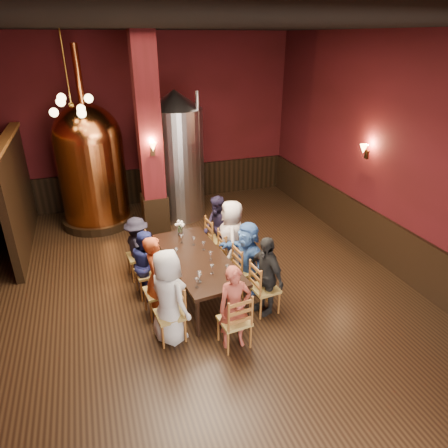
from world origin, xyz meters
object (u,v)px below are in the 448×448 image
object	(u,v)px
person_0	(168,297)
person_2	(147,263)
rose_vase	(180,226)
steel_vessel	(177,156)
copper_kettle	(91,164)
person_1	(156,277)
dining_table	(197,260)

from	to	relation	value
person_0	person_2	distance (m)	1.34
rose_vase	steel_vessel	bearing A→B (deg)	77.48
person_0	copper_kettle	distance (m)	5.03
person_2	person_1	bearing A→B (deg)	175.10
rose_vase	person_2	bearing A→B (deg)	-138.04
person_2	person_0	bearing A→B (deg)	175.10
person_1	rose_vase	bearing A→B (deg)	-13.79
person_1	person_2	size ratio (longest dim) A/B	1.15
person_2	copper_kettle	world-z (taller)	copper_kettle
person_2	rose_vase	world-z (taller)	person_2
person_1	person_2	xyz separation A→B (m)	(-0.06, 0.66, -0.10)
person_0	copper_kettle	world-z (taller)	copper_kettle
dining_table	person_0	xyz separation A→B (m)	(-0.75, -1.08, 0.10)
person_1	rose_vase	world-z (taller)	person_1
person_2	rose_vase	size ratio (longest dim) A/B	4.11
steel_vessel	rose_vase	world-z (taller)	steel_vessel
dining_table	rose_vase	bearing A→B (deg)	88.98
person_0	person_1	bearing A→B (deg)	-20.71
dining_table	steel_vessel	bearing A→B (deg)	76.34
steel_vessel	rose_vase	bearing A→B (deg)	-102.52
dining_table	rose_vase	world-z (taller)	rose_vase
rose_vase	person_1	bearing A→B (deg)	-118.15
dining_table	steel_vessel	distance (m)	3.79
person_2	rose_vase	xyz separation A→B (m)	(0.80, 0.72, 0.31)
person_1	steel_vessel	world-z (taller)	steel_vessel
dining_table	steel_vessel	xyz separation A→B (m)	(0.52, 3.63, 0.93)
person_0	rose_vase	size ratio (longest dim) A/B	4.98
copper_kettle	dining_table	bearing A→B (deg)	-67.63
steel_vessel	person_1	bearing A→B (deg)	-108.19
person_0	person_1	world-z (taller)	person_0
person_2	copper_kettle	distance (m)	3.76
person_2	rose_vase	distance (m)	1.12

